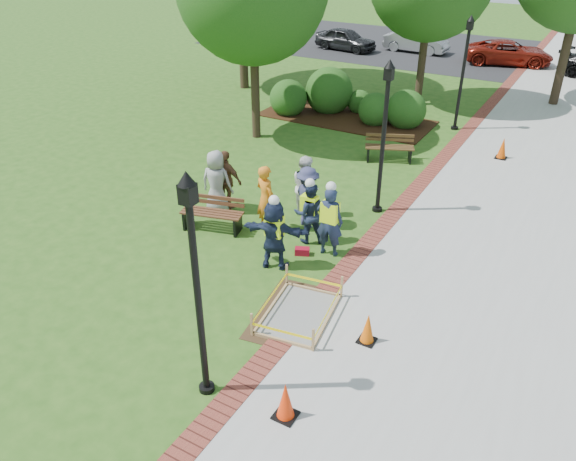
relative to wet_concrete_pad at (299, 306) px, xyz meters
The scene contains 31 objects.
ground 1.69m from the wet_concrete_pad, 169.01° to the left, with size 100.00×100.00×0.00m, color #285116.
sidewalk 10.85m from the wet_concrete_pad, 71.96° to the left, with size 6.00×60.00×0.02m, color #9E9E99.
brick_edging 10.32m from the wet_concrete_pad, 89.39° to the left, with size 0.50×60.00×0.03m, color maroon.
mulch_bed 13.17m from the wet_concrete_pad, 110.64° to the left, with size 7.00×3.00×0.05m, color #381E0F.
parking_lot 27.37m from the wet_concrete_pad, 93.44° to the left, with size 36.00×12.00×0.01m, color black.
wet_concrete_pad is the anchor object (origin of this frame).
bench_near 4.34m from the wet_concrete_pad, 151.24° to the left, with size 1.73×0.96×0.89m.
bench_far 9.08m from the wet_concrete_pad, 99.25° to the left, with size 1.70×1.14×0.88m.
cone_front 2.76m from the wet_concrete_pad, 65.54° to the right, with size 0.38×0.38×0.76m.
cone_back 1.58m from the wet_concrete_pad, ahead, with size 0.35×0.35×0.68m.
cone_far 11.25m from the wet_concrete_pad, 80.58° to the left, with size 0.38×0.38×0.75m.
toolbox 2.44m from the wet_concrete_pad, 117.07° to the left, with size 0.36×0.20×0.18m, color maroon.
lamp_near 3.52m from the wet_concrete_pad, 98.28° to the right, with size 0.28×0.28×4.26m.
lamp_mid 5.79m from the wet_concrete_pad, 94.20° to the left, with size 0.28×0.28×4.26m.
lamp_far 13.51m from the wet_concrete_pad, 91.68° to the left, with size 0.28×0.28×4.26m.
shrub_a 13.64m from the wet_concrete_pad, 120.95° to the left, with size 1.56×1.56×1.56m, color #174D16.
shrub_b 14.13m from the wet_concrete_pad, 113.91° to the left, with size 2.00×2.00×2.00m, color #174D16.
shrub_c 12.77m from the wet_concrete_pad, 105.27° to the left, with size 1.36×1.36×1.36m, color #174D16.
shrub_d 12.84m from the wet_concrete_pad, 99.91° to the left, with size 1.57×1.57×1.57m, color #174D16.
shrub_e 14.15m from the wet_concrete_pad, 108.63° to the left, with size 1.02×1.02×1.02m, color #174D16.
casual_person_a 5.26m from the wet_concrete_pad, 145.08° to the left, with size 0.65×0.49×1.83m.
casual_person_b 3.86m from the wet_concrete_pad, 132.32° to the left, with size 0.68×0.56×1.84m.
casual_person_c 4.60m from the wet_concrete_pad, 116.81° to the left, with size 0.67×0.64×1.76m.
casual_person_d 5.40m from the wet_concrete_pad, 141.57° to the left, with size 0.56×0.36×1.73m.
casual_person_e 3.97m from the wet_concrete_pad, 115.76° to the left, with size 0.65×0.61×1.70m.
hivis_worker_a 2.10m from the wet_concrete_pad, 135.97° to the left, with size 0.63×0.49×1.90m.
hivis_worker_b 2.70m from the wet_concrete_pad, 102.51° to the left, with size 0.63×0.45×1.97m.
hivis_worker_c 3.18m from the wet_concrete_pad, 114.27° to the left, with size 0.62×0.56×1.77m.
parked_car_a 26.40m from the wet_concrete_pad, 112.85° to the left, with size 4.35×1.89×1.42m, color black.
parked_car_b 26.71m from the wet_concrete_pad, 103.67° to the left, with size 4.24×1.84×1.38m, color gray.
parked_car_c 25.51m from the wet_concrete_pad, 91.84° to the left, with size 4.28×1.86×1.40m, color maroon.
Camera 1 is at (6.17, -8.61, 7.46)m, focal length 35.00 mm.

